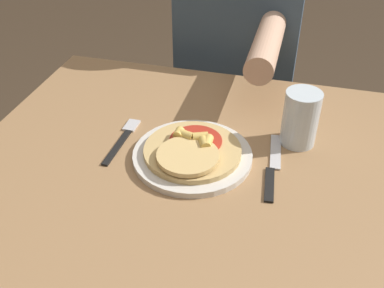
% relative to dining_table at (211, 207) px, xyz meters
% --- Properties ---
extents(dining_table, '(1.04, 0.79, 0.77)m').
position_rel_dining_table_xyz_m(dining_table, '(0.00, 0.00, 0.00)').
color(dining_table, '#9E754C').
rests_on(dining_table, ground_plane).
extents(plate, '(0.25, 0.25, 0.01)m').
position_rel_dining_table_xyz_m(plate, '(-0.04, -0.00, 0.14)').
color(plate, silver).
rests_on(plate, dining_table).
extents(pizza, '(0.21, 0.21, 0.04)m').
position_rel_dining_table_xyz_m(pizza, '(-0.04, -0.01, 0.16)').
color(pizza, tan).
rests_on(pizza, plate).
extents(fork, '(0.03, 0.18, 0.00)m').
position_rel_dining_table_xyz_m(fork, '(-0.21, 0.03, 0.13)').
color(fork, black).
rests_on(fork, dining_table).
extents(knife, '(0.03, 0.22, 0.00)m').
position_rel_dining_table_xyz_m(knife, '(0.12, 0.01, 0.13)').
color(knife, black).
rests_on(knife, dining_table).
extents(drinking_glass, '(0.08, 0.08, 0.12)m').
position_rel_dining_table_xyz_m(drinking_glass, '(0.17, 0.12, 0.19)').
color(drinking_glass, silver).
rests_on(drinking_glass, dining_table).
extents(person_diner, '(0.37, 0.52, 1.21)m').
position_rel_dining_table_xyz_m(person_diner, '(-0.05, 0.59, 0.08)').
color(person_diner, '#2D2D38').
rests_on(person_diner, ground_plane).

